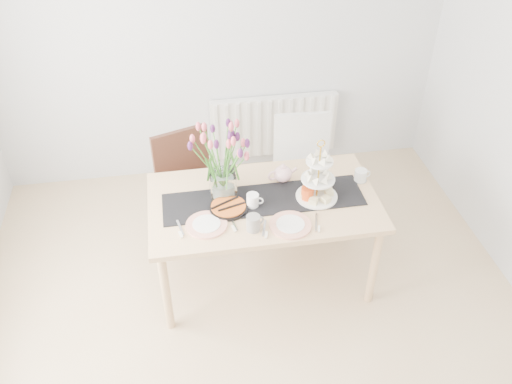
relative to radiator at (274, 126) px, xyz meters
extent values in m
plane|color=tan|center=(-0.50, -2.19, -0.45)|extent=(4.50, 4.50, 0.00)
plane|color=silver|center=(-0.50, 0.06, 0.85)|extent=(4.00, 0.00, 4.00)
cube|color=white|center=(0.00, 0.00, 0.00)|extent=(1.20, 0.08, 0.60)
cube|color=tan|center=(-0.36, -1.46, 0.28)|extent=(1.60, 0.90, 0.04)
cylinder|color=tan|center=(-1.09, -1.84, -0.09)|extent=(0.06, 0.06, 0.71)
cylinder|color=tan|center=(0.37, -1.84, -0.09)|extent=(0.06, 0.06, 0.71)
cylinder|color=tan|center=(-1.09, -1.08, -0.09)|extent=(0.06, 0.06, 0.71)
cylinder|color=tan|center=(0.37, -1.08, -0.09)|extent=(0.06, 0.06, 0.71)
cube|color=#341813|center=(-0.83, -0.94, 0.02)|extent=(0.59, 0.59, 0.04)
cube|color=#341813|center=(-0.90, -0.74, 0.26)|extent=(0.45, 0.19, 0.44)
cylinder|color=#341813|center=(-0.94, -1.17, -0.22)|extent=(0.04, 0.04, 0.45)
cylinder|color=#341813|center=(-0.60, -1.05, -0.22)|extent=(0.04, 0.04, 0.45)
cylinder|color=#341813|center=(-1.06, -0.83, -0.22)|extent=(0.04, 0.04, 0.45)
cylinder|color=#341813|center=(-0.72, -0.71, -0.22)|extent=(0.04, 0.04, 0.45)
cube|color=silver|center=(0.09, -0.86, 0.03)|extent=(0.49, 0.49, 0.04)
cube|color=silver|center=(0.11, -0.65, 0.27)|extent=(0.47, 0.07, 0.44)
cylinder|color=silver|center=(-0.10, -1.03, -0.22)|extent=(0.04, 0.04, 0.46)
cylinder|color=silver|center=(0.26, -1.05, -0.22)|extent=(0.04, 0.04, 0.46)
cylinder|color=silver|center=(-0.08, -0.67, -0.22)|extent=(0.04, 0.04, 0.46)
cylinder|color=silver|center=(0.28, -0.70, -0.22)|extent=(0.04, 0.04, 0.46)
cube|color=black|center=(-0.36, -1.46, 0.30)|extent=(1.40, 0.35, 0.01)
cube|color=silver|center=(-0.63, -1.34, 0.39)|extent=(0.18, 0.18, 0.18)
cylinder|color=gold|center=(0.01, -1.49, 0.51)|extent=(0.01, 0.01, 0.43)
cylinder|color=white|center=(0.01, -1.49, 0.31)|extent=(0.29, 0.29, 0.01)
cylinder|color=white|center=(0.01, -1.49, 0.47)|extent=(0.23, 0.23, 0.01)
cylinder|color=white|center=(0.01, -1.49, 0.61)|extent=(0.18, 0.18, 0.01)
cylinder|color=silver|center=(0.37, -1.35, 0.35)|extent=(0.10, 0.10, 0.09)
cylinder|color=black|center=(-0.62, -1.51, 0.31)|extent=(0.27, 0.27, 0.02)
cylinder|color=orange|center=(-0.62, -1.51, 0.33)|extent=(0.24, 0.24, 0.01)
cylinder|color=gray|center=(-0.48, -1.75, 0.35)|extent=(0.12, 0.12, 0.11)
cylinder|color=white|center=(-0.45, -1.51, 0.35)|extent=(0.10, 0.10, 0.10)
cylinder|color=#E14B19|center=(-0.06, -1.51, 0.35)|extent=(0.12, 0.12, 0.11)
cylinder|color=silver|center=(-0.78, -1.66, 0.31)|extent=(0.33, 0.33, 0.01)
cylinder|color=silver|center=(-0.24, -1.75, 0.31)|extent=(0.35, 0.35, 0.01)
camera|label=1|loc=(-0.90, -4.34, 2.67)|focal=38.00mm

